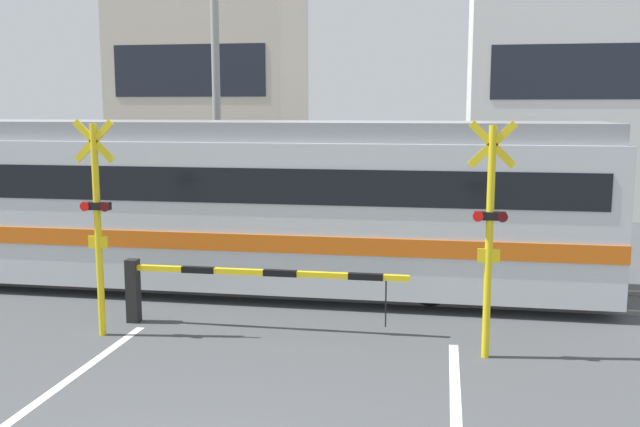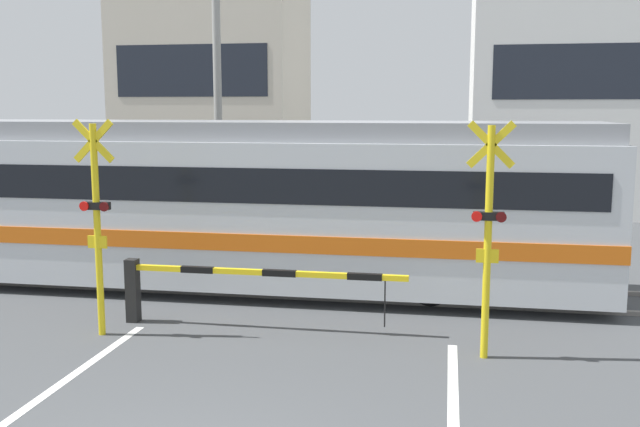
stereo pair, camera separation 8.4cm
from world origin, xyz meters
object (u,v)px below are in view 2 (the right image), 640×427
object	(u,v)px
crossing_barrier_far	(403,233)
pedestrian	(354,206)
crossing_signal_left	(97,218)
crossing_signal_right	(488,229)
commuter_train	(169,198)
crossing_barrier_near	(209,281)

from	to	relation	value
crossing_barrier_far	pedestrian	world-z (taller)	pedestrian
crossing_signal_left	pedestrian	xyz separation A→B (m)	(2.96, 8.63, -0.90)
crossing_barrier_far	crossing_signal_right	bearing A→B (deg)	-75.16
commuter_train	crossing_barrier_near	distance (m)	3.31
pedestrian	commuter_train	bearing A→B (deg)	-120.78
commuter_train	crossing_barrier_far	size ratio (longest dim) A/B	3.61
commuter_train	pedestrian	world-z (taller)	commuter_train
pedestrian	crossing_signal_right	bearing A→B (deg)	-70.36
crossing_signal_left	crossing_signal_right	bearing A→B (deg)	0.00
crossing_barrier_far	crossing_signal_right	distance (m)	6.24
commuter_train	crossing_signal_right	xyz separation A→B (m)	(6.21, -3.38, 0.11)
commuter_train	crossing_signal_left	distance (m)	3.38
crossing_barrier_near	crossing_signal_right	distance (m)	4.67
crossing_barrier_near	crossing_signal_left	size ratio (longest dim) A/B	1.38
commuter_train	crossing_barrier_near	world-z (taller)	commuter_train
commuter_train	pedestrian	bearing A→B (deg)	59.22
crossing_barrier_near	crossing_barrier_far	distance (m)	5.93
crossing_barrier_far	crossing_signal_right	size ratio (longest dim) A/B	1.38
crossing_barrier_near	pedestrian	distance (m)	8.00
crossing_barrier_far	crossing_signal_left	world-z (taller)	crossing_signal_left
commuter_train	crossing_signal_right	world-z (taller)	crossing_signal_right
crossing_barrier_near	pedestrian	xyz separation A→B (m)	(1.39, 7.87, 0.23)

